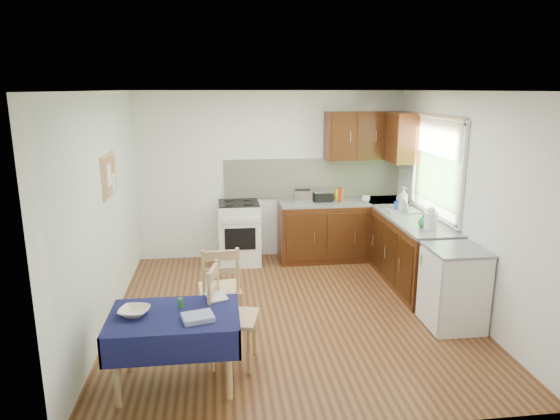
{
  "coord_description": "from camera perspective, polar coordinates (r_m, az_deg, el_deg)",
  "views": [
    {
      "loc": [
        -0.77,
        -5.29,
        2.52
      ],
      "look_at": [
        -0.1,
        0.16,
        1.18
      ],
      "focal_mm": 32.0,
      "sensor_mm": 36.0,
      "label": 1
    }
  ],
  "objects": [
    {
      "name": "floor",
      "position": [
        5.91,
        1.14,
        -11.58
      ],
      "size": [
        4.2,
        4.2,
        0.0
      ],
      "primitive_type": "plane",
      "color": "#4D2814",
      "rests_on": "ground"
    },
    {
      "name": "ceiling",
      "position": [
        5.34,
        1.27,
        13.46
      ],
      "size": [
        4.0,
        4.2,
        0.02
      ],
      "primitive_type": "cube",
      "color": "silver",
      "rests_on": "wall_back"
    },
    {
      "name": "wall_back",
      "position": [
        7.53,
        -1.08,
        3.97
      ],
      "size": [
        4.0,
        0.02,
        2.5
      ],
      "primitive_type": "cube",
      "color": "white",
      "rests_on": "ground"
    },
    {
      "name": "wall_front",
      "position": [
        3.52,
        6.15,
        -7.58
      ],
      "size": [
        4.0,
        0.02,
        2.5
      ],
      "primitive_type": "cube",
      "color": "white",
      "rests_on": "ground"
    },
    {
      "name": "wall_left",
      "position": [
        5.57,
        -19.59,
        -0.3
      ],
      "size": [
        0.02,
        4.2,
        2.5
      ],
      "primitive_type": "cube",
      "color": "white",
      "rests_on": "ground"
    },
    {
      "name": "wall_right",
      "position": [
        6.1,
        20.13,
        0.82
      ],
      "size": [
        0.02,
        4.2,
        2.5
      ],
      "primitive_type": "cube",
      "color": "white",
      "rests_on": "ground"
    },
    {
      "name": "base_cabinets",
      "position": [
        7.19,
        10.5,
        -3.46
      ],
      "size": [
        1.9,
        2.3,
        0.86
      ],
      "color": "#381209",
      "rests_on": "ground"
    },
    {
      "name": "worktop_back",
      "position": [
        7.5,
        7.18,
        0.93
      ],
      "size": [
        1.9,
        0.6,
        0.04
      ],
      "primitive_type": "cube",
      "color": "slate",
      "rests_on": "base_cabinets"
    },
    {
      "name": "worktop_right",
      "position": [
        6.64,
        15.05,
        -1.11
      ],
      "size": [
        0.6,
        1.7,
        0.04
      ],
      "primitive_type": "cube",
      "color": "slate",
      "rests_on": "base_cabinets"
    },
    {
      "name": "worktop_corner",
      "position": [
        7.68,
        11.88,
        1.05
      ],
      "size": [
        0.6,
        0.6,
        0.04
      ],
      "primitive_type": "cube",
      "color": "slate",
      "rests_on": "base_cabinets"
    },
    {
      "name": "splashback",
      "position": [
        7.62,
        3.8,
        3.67
      ],
      "size": [
        2.7,
        0.02,
        0.6
      ],
      "primitive_type": "cube",
      "color": "#F1EBCC",
      "rests_on": "wall_back"
    },
    {
      "name": "upper_cabinets",
      "position": [
        7.48,
        10.97,
        8.29
      ],
      "size": [
        1.2,
        0.85,
        0.7
      ],
      "color": "#381209",
      "rests_on": "wall_back"
    },
    {
      "name": "stove",
      "position": [
        7.38,
        -4.68,
        -2.58
      ],
      "size": [
        0.6,
        0.61,
        0.92
      ],
      "color": "white",
      "rests_on": "ground"
    },
    {
      "name": "window",
      "position": [
        6.64,
        17.48,
        5.53
      ],
      "size": [
        0.04,
        1.48,
        1.26
      ],
      "color": "#365E26",
      "rests_on": "wall_right"
    },
    {
      "name": "fridge",
      "position": [
        5.73,
        19.25,
        -8.39
      ],
      "size": [
        0.58,
        0.6,
        0.89
      ],
      "color": "white",
      "rests_on": "ground"
    },
    {
      "name": "corkboard",
      "position": [
        5.79,
        -18.96,
        3.78
      ],
      "size": [
        0.04,
        0.62,
        0.47
      ],
      "color": "tan",
      "rests_on": "wall_left"
    },
    {
      "name": "dining_table",
      "position": [
        4.45,
        -11.95,
        -12.78
      ],
      "size": [
        1.1,
        0.75,
        0.66
      ],
      "rotation": [
        0.0,
        0.0,
        0.08
      ],
      "color": "#0E143A",
      "rests_on": "ground"
    },
    {
      "name": "chair_far",
      "position": [
        5.32,
        -6.88,
        -8.65
      ],
      "size": [
        0.46,
        0.46,
        0.96
      ],
      "rotation": [
        0.0,
        0.0,
        3.24
      ],
      "color": "tan",
      "rests_on": "ground"
    },
    {
      "name": "chair_near",
      "position": [
        4.73,
        -5.93,
        -11.59
      ],
      "size": [
        0.5,
        0.5,
        0.96
      ],
      "rotation": [
        0.0,
        0.0,
        1.36
      ],
      "color": "tan",
      "rests_on": "ground"
    },
    {
      "name": "toaster",
      "position": [
        7.31,
        2.6,
        1.59
      ],
      "size": [
        0.26,
        0.16,
        0.2
      ],
      "rotation": [
        0.0,
        0.0,
        -0.11
      ],
      "color": "#B9B9BE",
      "rests_on": "worktop_back"
    },
    {
      "name": "sandwich_press",
      "position": [
        7.43,
        4.87,
        1.65
      ],
      "size": [
        0.28,
        0.24,
        0.16
      ],
      "rotation": [
        0.0,
        0.0,
        -0.42
      ],
      "color": "black",
      "rests_on": "worktop_back"
    },
    {
      "name": "sauce_bottle",
      "position": [
        7.35,
        6.88,
        1.72
      ],
      "size": [
        0.05,
        0.05,
        0.22
      ],
      "primitive_type": "cylinder",
      "color": "red",
      "rests_on": "worktop_back"
    },
    {
      "name": "yellow_packet",
      "position": [
        7.55,
        6.72,
        1.79
      ],
      "size": [
        0.12,
        0.08,
        0.16
      ],
      "primitive_type": "cube",
      "rotation": [
        0.0,
        0.0,
        0.06
      ],
      "color": "gold",
      "rests_on": "worktop_back"
    },
    {
      "name": "dish_rack",
      "position": [
        6.97,
        13.81,
        0.02
      ],
      "size": [
        0.41,
        0.32,
        0.2
      ],
      "rotation": [
        0.0,
        0.0,
        -0.35
      ],
      "color": "#99989E",
      "rests_on": "worktop_right"
    },
    {
      "name": "kettle",
      "position": [
        6.17,
        16.86,
        -1.0
      ],
      "size": [
        0.16,
        0.16,
        0.27
      ],
      "color": "white",
      "rests_on": "worktop_right"
    },
    {
      "name": "cup",
      "position": [
        7.42,
        9.79,
        1.25
      ],
      "size": [
        0.16,
        0.16,
        0.1
      ],
      "primitive_type": "imported",
      "rotation": [
        0.0,
        0.0,
        -0.34
      ],
      "color": "silver",
      "rests_on": "worktop_back"
    },
    {
      "name": "soap_bottle_a",
      "position": [
        6.94,
        13.91,
        1.18
      ],
      "size": [
        0.18,
        0.18,
        0.33
      ],
      "primitive_type": "imported",
      "rotation": [
        0.0,
        0.0,
        0.59
      ],
      "color": "white",
      "rests_on": "worktop_right"
    },
    {
      "name": "soap_bottle_b",
      "position": [
        7.0,
        13.41,
        0.72
      ],
      "size": [
        0.11,
        0.11,
        0.19
      ],
      "primitive_type": "imported",
      "rotation": [
        0.0,
        0.0,
        1.87
      ],
      "color": "blue",
      "rests_on": "worktop_right"
    },
    {
      "name": "soap_bottle_c",
      "position": [
        6.22,
        16.09,
        -1.14
      ],
      "size": [
        0.18,
        0.18,
        0.17
      ],
      "primitive_type": "imported",
      "rotation": [
        0.0,
        0.0,
        3.63
      ],
      "color": "#248436",
      "rests_on": "worktop_right"
    },
    {
      "name": "plate_bowl",
      "position": [
        4.46,
        -16.31,
        -11.1
      ],
      "size": [
        0.3,
        0.3,
        0.06
      ],
      "primitive_type": "imported",
      "rotation": [
        0.0,
        0.0,
        -0.22
      ],
      "color": "#F5E7C8",
      "rests_on": "dining_table"
    },
    {
      "name": "book",
      "position": [
        4.64,
        -8.33,
        -9.94
      ],
      "size": [
        0.23,
        0.27,
        0.02
      ],
      "primitive_type": "imported",
      "rotation": [
        0.0,
        0.0,
        0.28
      ],
      "color": "white",
      "rests_on": "dining_table"
    },
    {
      "name": "spice_jar",
      "position": [
        4.5,
        -11.29,
        -10.37
      ],
      "size": [
        0.04,
        0.04,
        0.08
      ],
      "primitive_type": "cylinder",
      "color": "#24842C",
      "rests_on": "dining_table"
    },
    {
      "name": "tea_towel",
      "position": [
        4.26,
        -9.37,
        -12.0
      ],
      "size": [
        0.29,
        0.25,
        0.04
      ],
      "primitive_type": "cube",
      "rotation": [
        0.0,
        0.0,
        0.26
      ],
      "color": "navy",
      "rests_on": "dining_table"
    }
  ]
}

